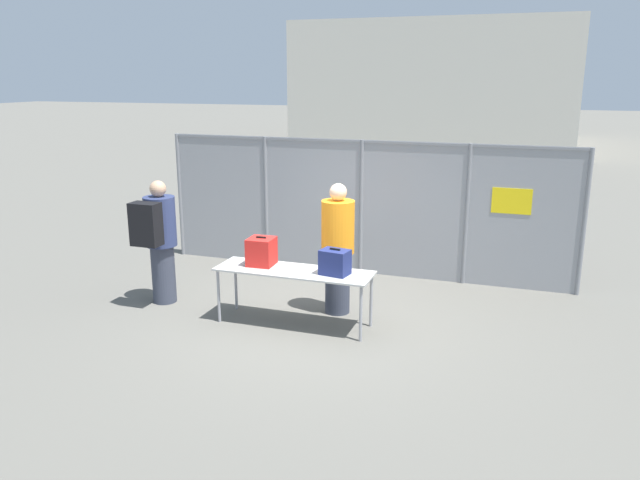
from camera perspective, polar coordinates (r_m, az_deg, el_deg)
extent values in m
plane|color=#605E56|center=(8.65, -0.55, -7.51)|extent=(120.00, 120.00, 0.00)
cylinder|color=gray|center=(11.87, -12.66, 4.01)|extent=(0.07, 0.07, 2.27)
cylinder|color=gray|center=(11.06, -4.94, 3.55)|extent=(0.07, 0.07, 2.27)
cylinder|color=gray|center=(10.49, 3.78, 2.95)|extent=(0.07, 0.07, 2.27)
cylinder|color=gray|center=(10.19, 13.26, 2.23)|extent=(0.07, 0.07, 2.27)
cylinder|color=gray|center=(10.17, 23.02, 1.42)|extent=(0.07, 0.07, 2.27)
cube|color=gray|center=(10.49, 3.78, 2.95)|extent=(6.95, 0.01, 2.27)
cube|color=gray|center=(10.32, 3.89, 8.97)|extent=(6.95, 0.04, 0.04)
cube|color=yellow|center=(10.08, 17.12, 3.42)|extent=(0.60, 0.01, 0.40)
cube|color=#B2B2AD|center=(8.34, -2.40, -2.83)|extent=(2.13, 0.64, 0.02)
cylinder|color=#99999E|center=(8.64, -9.24, -5.08)|extent=(0.04, 0.04, 0.75)
cylinder|color=#99999E|center=(7.93, 3.75, -6.74)|extent=(0.04, 0.04, 0.75)
cylinder|color=#99999E|center=(9.07, -7.70, -4.04)|extent=(0.04, 0.04, 0.75)
cylinder|color=#99999E|center=(8.41, 4.70, -5.50)|extent=(0.04, 0.04, 0.75)
cube|color=red|center=(8.53, -5.37, -1.06)|extent=(0.36, 0.36, 0.38)
cube|color=black|center=(8.48, -5.41, 0.25)|extent=(0.14, 0.03, 0.02)
cube|color=navy|center=(8.09, 1.37, -2.05)|extent=(0.40, 0.32, 0.33)
cube|color=black|center=(8.05, 1.38, -0.84)|extent=(0.15, 0.05, 0.02)
cylinder|color=#383D4C|center=(9.55, -14.11, -3.00)|extent=(0.34, 0.34, 0.87)
cylinder|color=navy|center=(9.35, -14.41, 1.66)|extent=(0.45, 0.45, 0.73)
sphere|color=tan|center=(9.25, -14.60, 4.56)|extent=(0.24, 0.24, 0.24)
cube|color=black|center=(9.05, -15.64, 1.40)|extent=(0.41, 0.25, 0.61)
cylinder|color=#383D4C|center=(8.86, 1.61, -3.90)|extent=(0.35, 0.35, 0.89)
cylinder|color=orange|center=(8.63, 1.65, 1.21)|extent=(0.46, 0.46, 0.74)
sphere|color=beige|center=(8.53, 1.67, 4.40)|extent=(0.24, 0.24, 0.24)
cube|color=#B2B2B7|center=(12.86, 9.74, 1.82)|extent=(2.45, 1.34, 0.59)
sphere|color=black|center=(12.29, 7.17, 0.46)|extent=(0.53, 0.53, 0.53)
sphere|color=black|center=(13.67, 8.44, 1.88)|extent=(0.53, 0.53, 0.53)
cylinder|color=#59595B|center=(13.27, 2.64, 1.33)|extent=(0.86, 0.06, 0.06)
cube|color=beige|center=(32.60, 11.30, 13.68)|extent=(12.15, 11.81, 5.60)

